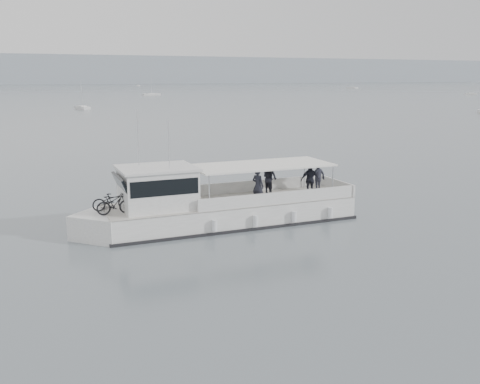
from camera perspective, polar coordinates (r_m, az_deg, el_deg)
name	(u,v)px	position (r m, az deg, el deg)	size (l,w,h in m)	color
ground	(254,208)	(30.78, 1.55, -1.74)	(1400.00, 1400.00, 0.00)	slate
headland	(8,70)	(587.06, -23.55, 11.89)	(1400.00, 90.00, 28.00)	#939EA8
tour_boat	(208,206)	(27.02, -3.46, -1.55)	(14.66, 4.07, 6.12)	white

